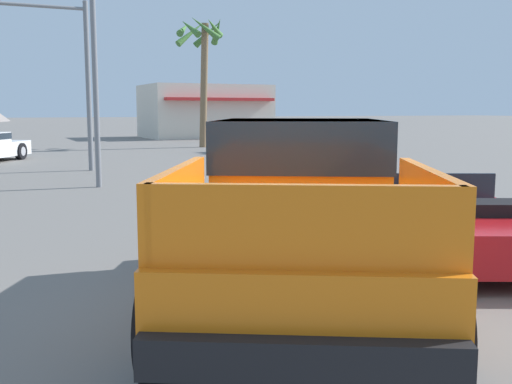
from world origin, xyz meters
The scene contains 7 objects.
ground_plane centered at (0.00, 0.00, 0.00)m, with size 320.00×320.00×0.00m, color slate.
orange_pickup_truck centered at (0.03, 0.06, 1.06)m, with size 4.06×5.40×1.85m.
red_convertible_car centered at (2.92, 1.04, 0.43)m, with size 3.39×4.48×1.06m.
parked_car_blue centered at (8.69, 19.48, 0.62)m, with size 3.41×4.46×1.22m.
traffic_light_main centered at (-1.02, 14.72, 3.74)m, with size 3.55×0.38×5.35m.
palm_tree_short centered at (7.80, 24.81, 5.07)m, with size 2.79×2.57×6.74m.
storefront_building centered at (11.83, 35.68, 1.85)m, with size 8.47×6.49×3.70m.
Camera 1 is at (-2.85, -5.18, 1.96)m, focal length 42.00 mm.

